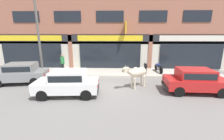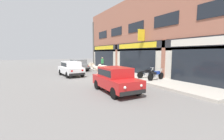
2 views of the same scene
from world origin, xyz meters
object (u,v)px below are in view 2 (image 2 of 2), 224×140
object	(u,v)px
car_2	(78,64)
pedestrian	(102,62)
motorcycle_1	(156,75)
cow	(102,69)
motorcycle_0	(146,73)
utility_pole	(93,46)
car_0	(71,68)
car_1	(115,78)

from	to	relation	value
car_2	pedestrian	distance (m)	3.25
car_2	motorcycle_1	bearing A→B (deg)	16.24
pedestrian	cow	bearing A→B (deg)	-26.39
car_2	motorcycle_0	bearing A→B (deg)	18.43
utility_pole	car_2	bearing A→B (deg)	-106.30
car_2	motorcycle_0	world-z (taller)	car_2
car_0	pedestrian	distance (m)	4.81
cow	utility_pole	world-z (taller)	utility_pole
car_0	motorcycle_0	bearing A→B (deg)	43.75
car_1	car_0	bearing A→B (deg)	-174.72
motorcycle_1	cow	bearing A→B (deg)	-123.09
pedestrian	car_1	bearing A→B (deg)	-21.77
motorcycle_1	pedestrian	distance (m)	8.38
car_0	car_2	size ratio (longest dim) A/B	0.98
motorcycle_1	utility_pole	bearing A→B (deg)	-173.53
motorcycle_1	utility_pole	distance (m)	10.30
car_2	motorcycle_1	distance (m)	10.90
car_1	pedestrian	size ratio (longest dim) A/B	2.29
car_0	pedestrian	bearing A→B (deg)	113.05
motorcycle_0	cow	bearing A→B (deg)	-108.03
pedestrian	motorcycle_1	bearing A→B (deg)	4.22
car_1	motorcycle_0	world-z (taller)	car_1
pedestrian	utility_pole	world-z (taller)	utility_pole
motorcycle_0	pedestrian	world-z (taller)	pedestrian
car_1	motorcycle_0	distance (m)	4.89
cow	car_0	world-z (taller)	cow
cow	pedestrian	bearing A→B (deg)	153.61
motorcycle_0	utility_pole	xyz separation A→B (m)	(-8.74, -1.18, 2.63)
car_2	car_0	bearing A→B (deg)	-26.33
cow	car_1	xyz separation A→B (m)	(3.33, -0.75, -0.19)
car_0	car_1	xyz separation A→B (m)	(7.45, 0.69, 0.00)
pedestrian	car_2	bearing A→B (deg)	-131.11
motorcycle_0	car_2	bearing A→B (deg)	-161.57
car_1	motorcycle_1	size ratio (longest dim) A/B	2.03
motorcycle_1	car_1	bearing A→B (deg)	-77.16
car_2	utility_pole	xyz separation A→B (m)	(0.56, 1.92, 2.37)
cow	utility_pole	bearing A→B (deg)	161.92
motorcycle_1	utility_pole	size ratio (longest dim) A/B	0.30
car_0	pedestrian	size ratio (longest dim) A/B	2.31
car_0	car_1	distance (m)	7.48
car_0	car_2	world-z (taller)	same
car_1	car_2	distance (m)	11.52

